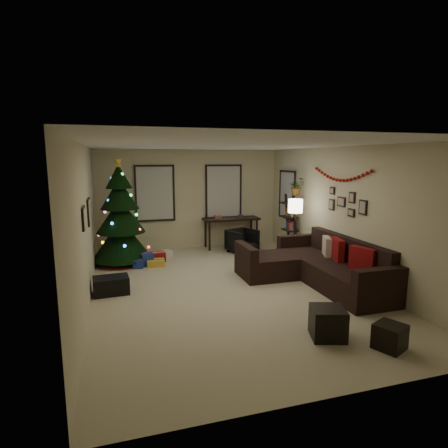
{
  "coord_description": "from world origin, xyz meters",
  "views": [
    {
      "loc": [
        -2.06,
        -6.54,
        2.45
      ],
      "look_at": [
        0.1,
        0.6,
        1.15
      ],
      "focal_mm": 30.02,
      "sensor_mm": 36.0,
      "label": 1
    }
  ],
  "objects_px": {
    "christmas_tree": "(121,220)",
    "desk_chair": "(242,241)",
    "bookshelf": "(291,226)",
    "sofa": "(316,267)",
    "desk": "(231,221)"
  },
  "relations": [
    {
      "from": "bookshelf",
      "to": "christmas_tree",
      "type": "bearing_deg",
      "value": 174.26
    },
    {
      "from": "christmas_tree",
      "to": "desk",
      "type": "distance_m",
      "value": 3.1
    },
    {
      "from": "christmas_tree",
      "to": "bookshelf",
      "type": "bearing_deg",
      "value": -5.74
    },
    {
      "from": "sofa",
      "to": "desk",
      "type": "distance_m",
      "value": 3.46
    },
    {
      "from": "sofa",
      "to": "desk_chair",
      "type": "relative_size",
      "value": 4.74
    },
    {
      "from": "christmas_tree",
      "to": "desk",
      "type": "bearing_deg",
      "value": 15.25
    },
    {
      "from": "bookshelf",
      "to": "desk_chair",
      "type": "bearing_deg",
      "value": 152.15
    },
    {
      "from": "sofa",
      "to": "desk_chair",
      "type": "distance_m",
      "value": 2.77
    },
    {
      "from": "christmas_tree",
      "to": "sofa",
      "type": "relative_size",
      "value": 0.85
    },
    {
      "from": "christmas_tree",
      "to": "bookshelf",
      "type": "height_order",
      "value": "christmas_tree"
    },
    {
      "from": "desk_chair",
      "to": "desk",
      "type": "bearing_deg",
      "value": 74.59
    },
    {
      "from": "sofa",
      "to": "christmas_tree",
      "type": "bearing_deg",
      "value": 145.47
    },
    {
      "from": "sofa",
      "to": "desk",
      "type": "height_order",
      "value": "sofa"
    },
    {
      "from": "christmas_tree",
      "to": "desk_chair",
      "type": "relative_size",
      "value": 4.03
    },
    {
      "from": "desk",
      "to": "bookshelf",
      "type": "xyz_separation_m",
      "value": [
        1.2,
        -1.23,
        0.02
      ]
    }
  ]
}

